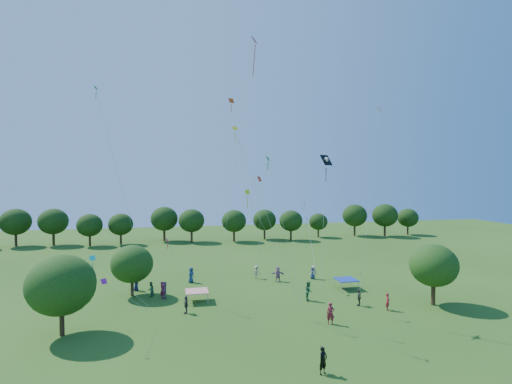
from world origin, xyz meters
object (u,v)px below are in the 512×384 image
object	(u,v)px
near_tree_east	(434,265)
near_tree_north	(132,264)
man_in_black	(323,360)
pirate_kite	(326,163)
tent_blue	(346,280)
tent_red_stripe	(197,291)
red_high_kite	(248,84)
near_tree_west	(61,285)

from	to	relation	value
near_tree_east	near_tree_north	bearing A→B (deg)	162.28
man_in_black	pirate_kite	xyz separation A→B (m)	(4.49, 10.77, 12.76)
man_in_black	pirate_kite	world-z (taller)	pirate_kite
tent_blue	man_in_black	xyz separation A→B (m)	(-9.63, -17.45, -0.17)
tent_red_stripe	pirate_kite	distance (m)	17.81
near_tree_north	man_in_black	size ratio (longest dim) A/B	3.05
near_tree_east	red_high_kite	world-z (taller)	red_high_kite
tent_blue	pirate_kite	distance (m)	15.15
man_in_black	red_high_kite	xyz separation A→B (m)	(-1.86, 15.11, 20.46)
tent_blue	near_tree_west	bearing A→B (deg)	-164.66
man_in_black	red_high_kite	size ratio (longest dim) A/B	0.07
man_in_black	tent_red_stripe	bearing A→B (deg)	85.10
near_tree_west	red_high_kite	xyz separation A→B (m)	(15.75, 5.13, 17.35)
near_tree_west	pirate_kite	bearing A→B (deg)	2.05
tent_red_stripe	red_high_kite	distance (m)	20.92
near_tree_north	pirate_kite	xyz separation A→B (m)	(17.75, -8.95, 10.28)
pirate_kite	near_tree_west	bearing A→B (deg)	-177.95
tent_red_stripe	red_high_kite	size ratio (longest dim) A/B	0.09
man_in_black	tent_blue	bearing A→B (deg)	33.65
tent_red_stripe	near_tree_east	bearing A→B (deg)	-14.63
tent_blue	tent_red_stripe	bearing A→B (deg)	-176.19
pirate_kite	red_high_kite	distance (m)	10.89
man_in_black	pirate_kite	size ratio (longest dim) A/B	0.13
pirate_kite	tent_red_stripe	bearing A→B (deg)	153.68
near_tree_north	near_tree_east	xyz separation A→B (m)	(28.72, -9.18, 0.50)
tent_red_stripe	near_tree_west	bearing A→B (deg)	-149.47
tent_blue	near_tree_north	bearing A→B (deg)	174.34
near_tree_north	red_high_kite	distance (m)	21.78
near_tree_north	tent_blue	xyz separation A→B (m)	(22.88, -2.27, -2.31)
man_in_black	red_high_kite	bearing A→B (deg)	69.55
near_tree_west	tent_red_stripe	size ratio (longest dim) A/B	2.87
tent_red_stripe	red_high_kite	world-z (taller)	red_high_kite
near_tree_west	man_in_black	xyz separation A→B (m)	(17.61, -9.98, -3.11)
near_tree_west	red_high_kite	size ratio (longest dim) A/B	0.26
near_tree_east	pirate_kite	xyz separation A→B (m)	(-10.98, 0.23, 9.78)
near_tree_north	tent_blue	distance (m)	23.11
near_tree_north	red_high_kite	xyz separation A→B (m)	(11.39, -4.61, 17.98)
near_tree_east	man_in_black	bearing A→B (deg)	-145.73
near_tree_west	man_in_black	bearing A→B (deg)	-29.53
near_tree_west	tent_red_stripe	distance (m)	12.89
near_tree_west	near_tree_east	xyz separation A→B (m)	(33.09, 0.56, -0.13)
tent_red_stripe	pirate_kite	world-z (taller)	pirate_kite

